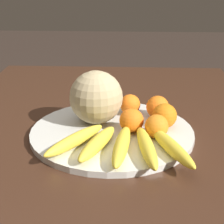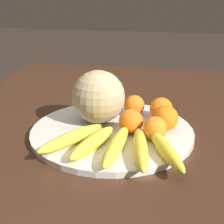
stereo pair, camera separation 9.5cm
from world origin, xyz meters
name	(u,v)px [view 1 (the left image)]	position (x,y,z in m)	size (l,w,h in m)	color
kitchen_table	(102,169)	(0.00, 0.00, 0.67)	(1.33, 0.91, 0.77)	#3D2316
fruit_bowl	(112,132)	(-0.01, -0.03, 0.78)	(0.42, 0.42, 0.02)	silver
melon	(96,97)	(0.04, 0.02, 0.86)	(0.14, 0.14, 0.14)	tan
banana_bunch	(123,144)	(-0.13, -0.06, 0.81)	(0.22, 0.34, 0.03)	brown
orange_front_left	(157,126)	(-0.05, -0.14, 0.82)	(0.06, 0.06, 0.06)	orange
orange_front_right	(158,107)	(0.08, -0.15, 0.82)	(0.06, 0.06, 0.06)	orange
orange_mid_center	(132,121)	(-0.02, -0.08, 0.82)	(0.06, 0.06, 0.06)	orange
orange_back_left	(130,104)	(0.10, -0.07, 0.82)	(0.06, 0.06, 0.06)	orange
orange_back_right	(164,116)	(0.01, -0.16, 0.82)	(0.06, 0.06, 0.06)	orange
produce_tag	(137,124)	(0.02, -0.09, 0.79)	(0.09, 0.07, 0.00)	white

